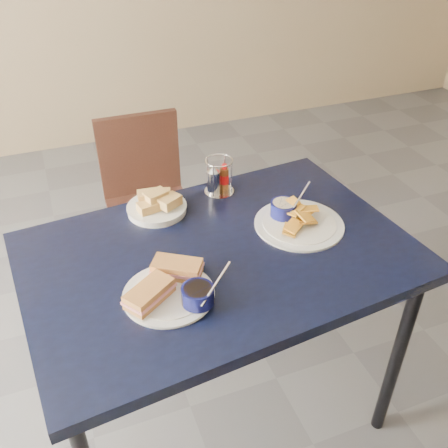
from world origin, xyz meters
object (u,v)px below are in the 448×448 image
object	(u,v)px
dining_table	(220,268)
plantain_plate	(294,218)
sandwich_plate	(172,287)
bread_basket	(157,205)
chair_far	(146,190)
condiment_caddy	(218,179)

from	to	relation	value
dining_table	plantain_plate	size ratio (longest dim) A/B	4.23
sandwich_plate	bread_basket	size ratio (longest dim) A/B	1.48
chair_far	plantain_plate	bearing A→B (deg)	-68.65
chair_far	condiment_caddy	bearing A→B (deg)	-74.35
chair_far	bread_basket	world-z (taller)	bread_basket
chair_far	sandwich_plate	size ratio (longest dim) A/B	2.71
bread_basket	dining_table	bearing A→B (deg)	-66.36
chair_far	sandwich_plate	world-z (taller)	sandwich_plate
sandwich_plate	plantain_plate	xyz separation A→B (m)	(0.48, 0.19, -0.01)
sandwich_plate	chair_far	bearing A→B (deg)	81.85
dining_table	bread_basket	xyz separation A→B (m)	(-0.12, 0.29, 0.10)
sandwich_plate	condiment_caddy	bearing A→B (deg)	56.45
dining_table	chair_far	world-z (taller)	chair_far
plantain_plate	sandwich_plate	bearing A→B (deg)	-158.48
chair_far	bread_basket	bearing A→B (deg)	-97.58
bread_basket	condiment_caddy	size ratio (longest dim) A/B	1.50
plantain_plate	condiment_caddy	distance (m)	0.33
chair_far	condiment_caddy	world-z (taller)	condiment_caddy
dining_table	bread_basket	bearing A→B (deg)	113.64
dining_table	chair_far	xyz separation A→B (m)	(-0.04, 0.90, -0.22)
dining_table	condiment_caddy	world-z (taller)	condiment_caddy
plantain_plate	dining_table	bearing A→B (deg)	-169.22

